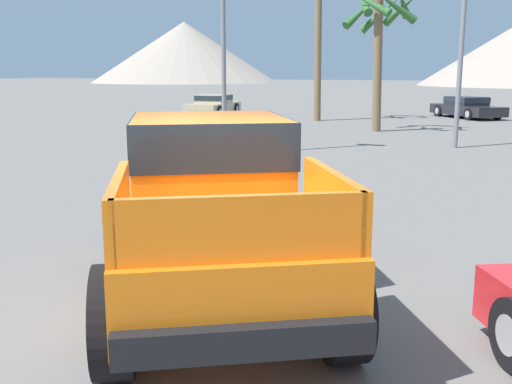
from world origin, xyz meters
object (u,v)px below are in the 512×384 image
at_px(traffic_light_main, 458,14).
at_px(parked_car_tan, 213,105).
at_px(orange_pickup_truck, 213,199).
at_px(palm_tree_short, 382,24).
at_px(parked_car_dark, 467,107).

bearing_deg(traffic_light_main, parked_car_tan, -126.33).
relative_size(orange_pickup_truck, palm_tree_short, 0.86).
bearing_deg(parked_car_tan, palm_tree_short, 147.92).
xyz_separation_m(parked_car_tan, palm_tree_short, (10.61, -4.88, 3.76)).
distance_m(parked_car_dark, traffic_light_main, 15.38).
relative_size(parked_car_dark, palm_tree_short, 0.80).
xyz_separation_m(parked_car_dark, palm_tree_short, (-2.60, -9.30, 3.78)).
distance_m(parked_car_tan, palm_tree_short, 12.27).
height_order(orange_pickup_truck, parked_car_tan, orange_pickup_truck).
bearing_deg(orange_pickup_truck, parked_car_dark, 56.84).
bearing_deg(parked_car_dark, palm_tree_short, 33.71).
relative_size(orange_pickup_truck, traffic_light_main, 0.83).
bearing_deg(traffic_light_main, palm_tree_short, -146.86).
height_order(parked_car_dark, parked_car_tan, parked_car_tan).
bearing_deg(palm_tree_short, traffic_light_main, -56.86).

